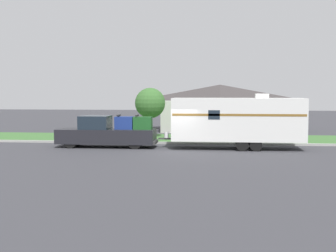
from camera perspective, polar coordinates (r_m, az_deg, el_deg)
ground_plane at (r=28.17m, az=0.98°, el=-3.09°), size 120.00×120.00×0.00m
curb_strip at (r=31.87m, az=1.58°, el=-2.10°), size 80.00×0.30×0.14m
lawn_strip at (r=35.50m, az=2.04°, el=-1.54°), size 80.00×7.00×0.03m
house_across_street at (r=43.59m, az=6.36°, el=2.37°), size 11.00×8.26×4.20m
pickup_truck at (r=30.36m, az=-7.45°, el=-0.83°), size 6.41×1.92×2.10m
travel_trailer at (r=29.48m, az=8.51°, el=0.80°), size 9.06×2.47×3.46m
mailbox at (r=32.59m, az=10.95°, el=-0.31°), size 0.48×0.20×1.37m
tree_in_yard at (r=36.10m, az=-2.19°, el=2.79°), size 2.35×2.35×3.86m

